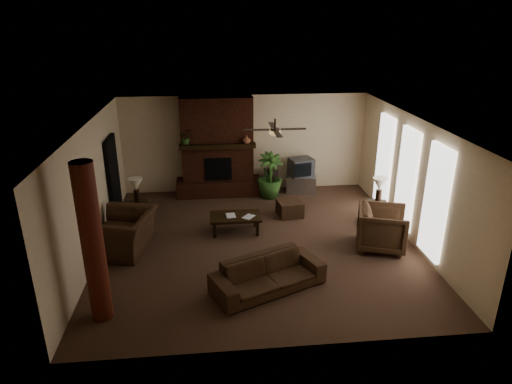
{
  "coord_description": "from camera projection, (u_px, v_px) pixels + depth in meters",
  "views": [
    {
      "loc": [
        -0.99,
        -9.11,
        4.84
      ],
      "look_at": [
        0.0,
        0.4,
        1.1
      ],
      "focal_mm": 31.63,
      "sensor_mm": 36.0,
      "label": 1
    }
  ],
  "objects": [
    {
      "name": "doorway",
      "position": [
        113.0,
        179.0,
        11.25
      ],
      "size": [
        0.1,
        1.0,
        2.1
      ],
      "primitive_type": "cube",
      "color": "black",
      "rests_on": "ground"
    },
    {
      "name": "armchair_left",
      "position": [
        123.0,
        227.0,
        9.75
      ],
      "size": [
        1.16,
        1.52,
        1.18
      ],
      "primitive_type": "imported",
      "rotation": [
        0.0,
        0.0,
        -1.8
      ],
      "color": "#422C1C",
      "rests_on": "ground"
    },
    {
      "name": "floor_plant",
      "position": [
        270.0,
        185.0,
        12.82
      ],
      "size": [
        1.07,
        1.44,
        0.72
      ],
      "primitive_type": "imported",
      "rotation": [
        0.0,
        0.0,
        0.3
      ],
      "color": "#335B24",
      "rests_on": "ground"
    },
    {
      "name": "tv_stand",
      "position": [
        302.0,
        184.0,
        13.22
      ],
      "size": [
        0.95,
        0.71,
        0.5
      ],
      "primitive_type": "cube",
      "rotation": [
        0.0,
        0.0,
        -0.27
      ],
      "color": "#B0B1B3",
      "rests_on": "ground"
    },
    {
      "name": "side_table_right",
      "position": [
        375.0,
        213.0,
        11.21
      ],
      "size": [
        0.64,
        0.64,
        0.55
      ],
      "primitive_type": "cube",
      "rotation": [
        0.0,
        0.0,
        -0.34
      ],
      "color": "black",
      "rests_on": "ground"
    },
    {
      "name": "mantel_plant",
      "position": [
        186.0,
        138.0,
        12.32
      ],
      "size": [
        0.49,
        0.52,
        0.33
      ],
      "primitive_type": "imported",
      "rotation": [
        0.0,
        0.0,
        0.32
      ],
      "color": "#335B24",
      "rests_on": "fireplace"
    },
    {
      "name": "book_a",
      "position": [
        226.0,
        211.0,
        10.57
      ],
      "size": [
        0.22,
        0.05,
        0.29
      ],
      "primitive_type": "imported",
      "rotation": [
        0.0,
        0.0,
        0.09
      ],
      "color": "#999999",
      "rests_on": "coffee_table"
    },
    {
      "name": "ceiling_fan",
      "position": [
        275.0,
        131.0,
        9.7
      ],
      "size": [
        1.35,
        1.35,
        0.37
      ],
      "color": "black",
      "rests_on": "ceiling"
    },
    {
      "name": "book_b",
      "position": [
        245.0,
        211.0,
        10.59
      ],
      "size": [
        0.18,
        0.15,
        0.29
      ],
      "primitive_type": "imported",
      "rotation": [
        0.0,
        0.0,
        -0.65
      ],
      "color": "#999999",
      "rests_on": "coffee_table"
    },
    {
      "name": "armchair_right",
      "position": [
        382.0,
        226.0,
        9.91
      ],
      "size": [
        1.22,
        1.26,
        1.05
      ],
      "primitive_type": "imported",
      "rotation": [
        0.0,
        0.0,
        1.25
      ],
      "color": "#422C1C",
      "rests_on": "ground"
    },
    {
      "name": "tv",
      "position": [
        301.0,
        167.0,
        13.04
      ],
      "size": [
        0.75,
        0.67,
        0.52
      ],
      "color": "#3C3C3E",
      "rests_on": "tv_stand"
    },
    {
      "name": "fireplace",
      "position": [
        218.0,
        155.0,
        12.79
      ],
      "size": [
        2.4,
        0.7,
        2.8
      ],
      "color": "#492013",
      "rests_on": "ground"
    },
    {
      "name": "sofa",
      "position": [
        268.0,
        269.0,
        8.44
      ],
      "size": [
        2.21,
        1.45,
        0.84
      ],
      "primitive_type": "imported",
      "rotation": [
        0.0,
        0.0,
        0.42
      ],
      "color": "#422C1C",
      "rests_on": "ground"
    },
    {
      "name": "windows",
      "position": [
        406.0,
        179.0,
        10.33
      ],
      "size": [
        0.08,
        3.65,
        2.35
      ],
      "color": "white",
      "rests_on": "ground"
    },
    {
      "name": "log_column",
      "position": [
        93.0,
        244.0,
        7.28
      ],
      "size": [
        0.36,
        0.36,
        2.8
      ],
      "primitive_type": "cylinder",
      "color": "maroon",
      "rests_on": "ground"
    },
    {
      "name": "floor_vase",
      "position": [
        272.0,
        178.0,
        13.13
      ],
      "size": [
        0.34,
        0.34,
        0.77
      ],
      "color": "black",
      "rests_on": "ground"
    },
    {
      "name": "lamp_right",
      "position": [
        380.0,
        186.0,
        10.93
      ],
      "size": [
        0.42,
        0.42,
        0.65
      ],
      "color": "black",
      "rests_on": "side_table_right"
    },
    {
      "name": "room_shell",
      "position": [
        258.0,
        186.0,
        9.79
      ],
      "size": [
        7.0,
        7.0,
        7.0
      ],
      "color": "#513728",
      "rests_on": "ground"
    },
    {
      "name": "mantel_vase",
      "position": [
        247.0,
        140.0,
        12.4
      ],
      "size": [
        0.25,
        0.26,
        0.22
      ],
      "primitive_type": "imported",
      "rotation": [
        0.0,
        0.0,
        -0.15
      ],
      "color": "#965B3C",
      "rests_on": "fireplace"
    },
    {
      "name": "lamp_left",
      "position": [
        136.0,
        186.0,
        10.91
      ],
      "size": [
        0.43,
        0.43,
        0.65
      ],
      "color": "black",
      "rests_on": "side_table_left"
    },
    {
      "name": "coffee_table",
      "position": [
        235.0,
        218.0,
        10.7
      ],
      "size": [
        1.2,
        0.7,
        0.43
      ],
      "color": "black",
      "rests_on": "ground"
    },
    {
      "name": "ottoman",
      "position": [
        290.0,
        208.0,
        11.66
      ],
      "size": [
        0.67,
        0.67,
        0.4
      ],
      "primitive_type": "cube",
      "rotation": [
        0.0,
        0.0,
        0.13
      ],
      "color": "#422C1C",
      "rests_on": "ground"
    },
    {
      "name": "side_table_left",
      "position": [
        138.0,
        213.0,
        11.2
      ],
      "size": [
        0.64,
        0.64,
        0.55
      ],
      "primitive_type": "cube",
      "rotation": [
        0.0,
        0.0,
        0.33
      ],
      "color": "black",
      "rests_on": "ground"
    }
  ]
}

